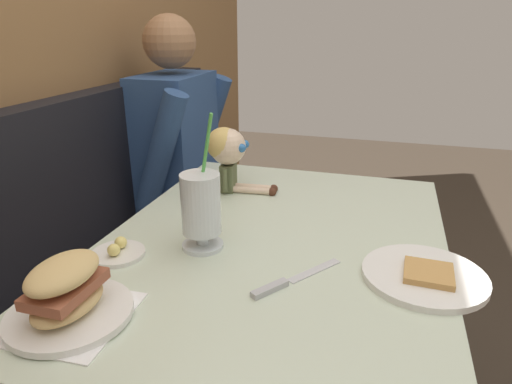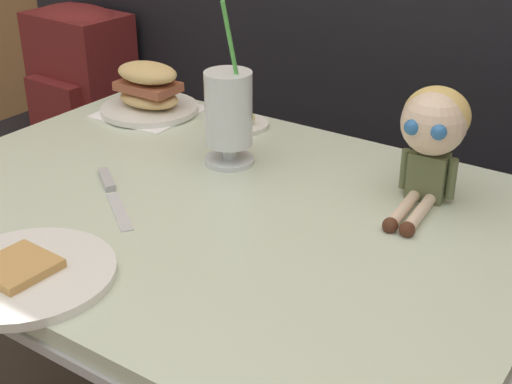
% 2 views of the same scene
% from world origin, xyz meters
% --- Properties ---
extents(booth_bench, '(2.60, 0.48, 1.00)m').
position_xyz_m(booth_bench, '(0.00, 0.81, 0.33)').
color(booth_bench, black).
rests_on(booth_bench, ground).
extents(diner_table, '(1.11, 0.81, 0.74)m').
position_xyz_m(diner_table, '(0.00, 0.18, 0.54)').
color(diner_table, beige).
rests_on(diner_table, ground).
extents(toast_plate, '(0.25, 0.25, 0.03)m').
position_xyz_m(toast_plate, '(-0.08, -0.16, 0.75)').
color(toast_plate, white).
rests_on(toast_plate, diner_table).
extents(milkshake_glass, '(0.10, 0.10, 0.31)m').
position_xyz_m(milkshake_glass, '(-0.08, 0.33, 0.84)').
color(milkshake_glass, silver).
rests_on(milkshake_glass, diner_table).
extents(sandwich_plate, '(0.22, 0.22, 0.12)m').
position_xyz_m(sandwich_plate, '(-0.39, 0.45, 0.79)').
color(sandwich_plate, white).
rests_on(sandwich_plate, diner_table).
extents(butter_saucer, '(0.12, 0.12, 0.04)m').
position_xyz_m(butter_saucer, '(-0.17, 0.50, 0.75)').
color(butter_saucer, white).
rests_on(butter_saucer, diner_table).
extents(butter_knife, '(0.20, 0.15, 0.01)m').
position_xyz_m(butter_knife, '(-0.18, 0.11, 0.74)').
color(butter_knife, silver).
rests_on(butter_knife, diner_table).
extents(seated_doll, '(0.12, 0.22, 0.20)m').
position_xyz_m(seated_doll, '(0.29, 0.40, 0.87)').
color(seated_doll, '#5B6642').
rests_on(seated_doll, diner_table).
extents(diner_patron, '(0.55, 0.48, 0.81)m').
position_xyz_m(diner_patron, '(0.75, 0.76, 0.74)').
color(diner_patron, '#2D4C7F').
rests_on(diner_patron, booth_bench).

